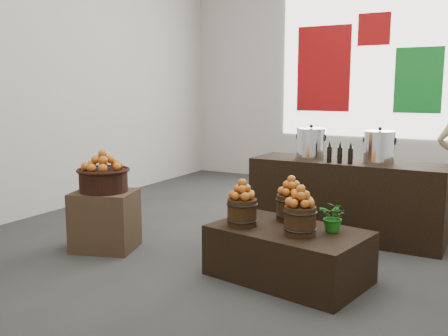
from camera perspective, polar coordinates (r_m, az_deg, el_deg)
The scene contains 22 objects.
ground at distance 5.38m, azimuth 5.72°, elevation -7.94°, with size 7.00×7.00×0.00m, color #343431.
back_wall at distance 8.50m, azimuth 15.33°, elevation 11.61°, with size 6.00×0.04×4.00m, color #B9B4AB.
back_opening at distance 8.42m, azimuth 17.33°, elevation 11.55°, with size 3.20×0.02×2.40m, color white.
deco_red_left at distance 8.63m, azimuth 11.31°, elevation 11.04°, with size 0.90×0.04×1.40m, color #980B0C.
deco_green_right at distance 8.30m, azimuth 21.33°, elevation 9.32°, with size 0.70×0.04×1.00m, color #127623.
deco_red_upper at distance 8.47m, azimuth 16.79°, elevation 14.96°, with size 0.50×0.04×0.50m, color #980B0C.
crate at distance 5.06m, azimuth -13.43°, elevation -5.84°, with size 0.58×0.47×0.58m, color brown.
wicker_basket at distance 4.98m, azimuth -13.60°, elevation -1.43°, with size 0.46×0.46×0.21m, color black.
apples_in_basket at distance 4.94m, azimuth -13.68°, elevation 0.88°, with size 0.36×0.36×0.19m, color #9B0510, non-canonical shape.
display_table at distance 4.23m, azimuth 7.34°, elevation -9.68°, with size 1.24×0.76×0.43m, color black.
apple_bucket_front_left at distance 4.19m, azimuth 2.07°, elevation -5.09°, with size 0.25×0.25×0.23m, color #3C2710.
apples_in_bucket_front_left at distance 4.15m, azimuth 2.09°, elevation -2.44°, with size 0.19×0.19×0.17m, color #9B0510, non-canonical shape.
apple_bucket_front_right at distance 3.98m, azimuth 8.68°, elevation -5.97°, with size 0.25×0.25×0.23m, color #3C2710.
apples_in_bucket_front_right at distance 3.93m, azimuth 8.75°, elevation -3.19°, with size 0.19×0.19×0.17m, color #9B0510, non-canonical shape.
apple_bucket_rear at distance 4.39m, azimuth 7.64°, elevation -4.53°, with size 0.25×0.25×0.23m, color #3C2710.
apples_in_bucket_rear at distance 4.35m, azimuth 7.69°, elevation -1.99°, with size 0.19×0.19×0.17m, color #9B0510, non-canonical shape.
herb_garnish_right at distance 4.10m, azimuth 12.48°, elevation -5.45°, with size 0.23×0.20×0.25m, color #176515.
herb_garnish_left at distance 4.60m, azimuth 2.64°, elevation -3.76°, with size 0.13×0.11×0.24m, color #176515.
counter at distance 5.47m, azimuth 13.78°, elevation -3.45°, with size 2.00×0.64×0.82m, color black.
stock_pot_left at distance 5.51m, azimuth 9.89°, elevation 2.70°, with size 0.31×0.31×0.31m, color silver.
stock_pot_center at distance 5.31m, azimuth 17.31°, elevation 2.19°, with size 0.31×0.31×0.31m, color silver.
oil_cruets at distance 5.20m, azimuth 13.39°, elevation 1.77°, with size 0.22×0.05×0.23m, color black, non-canonical shape.
Camera 1 is at (1.98, -4.76, 1.56)m, focal length 40.00 mm.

